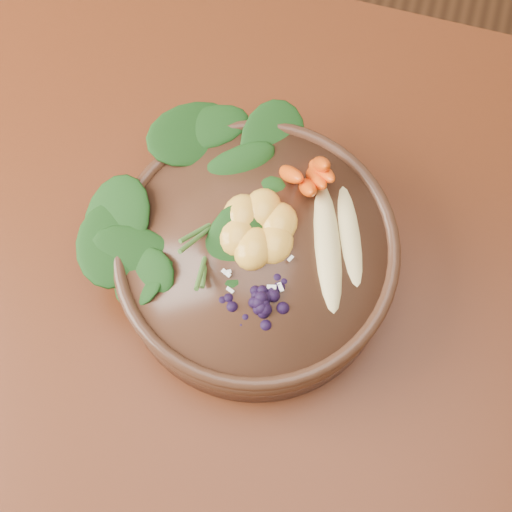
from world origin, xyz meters
TOP-DOWN VIEW (x-y plane):
  - ground at (0.00, 0.00)m, footprint 4.00×4.00m
  - dining_table at (0.00, 0.00)m, footprint 1.60×0.90m
  - stoneware_bowl at (-0.13, 0.03)m, footprint 0.39×0.39m
  - kale_heap at (-0.19, 0.07)m, footprint 0.25×0.23m
  - carrot_cluster at (-0.10, 0.12)m, footprint 0.08×0.08m
  - banana_halves at (-0.04, 0.06)m, footprint 0.10×0.18m
  - mandarin_cluster at (-0.13, 0.04)m, footprint 0.12×0.12m
  - blueberry_pile at (-0.11, -0.04)m, footprint 0.17×0.15m
  - coconut_flakes at (-0.12, 0.01)m, footprint 0.12×0.10m

SIDE VIEW (x-z plane):
  - ground at x=0.00m, z-range 0.00..0.00m
  - dining_table at x=0.00m, z-range 0.28..1.03m
  - stoneware_bowl at x=-0.13m, z-range 0.75..0.83m
  - coconut_flakes at x=-0.12m, z-range 0.83..0.84m
  - banana_halves at x=-0.04m, z-range 0.83..0.86m
  - mandarin_cluster at x=-0.13m, z-range 0.83..0.87m
  - blueberry_pile at x=-0.11m, z-range 0.83..0.88m
  - kale_heap at x=-0.19m, z-range 0.83..0.88m
  - carrot_cluster at x=-0.10m, z-range 0.83..0.92m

